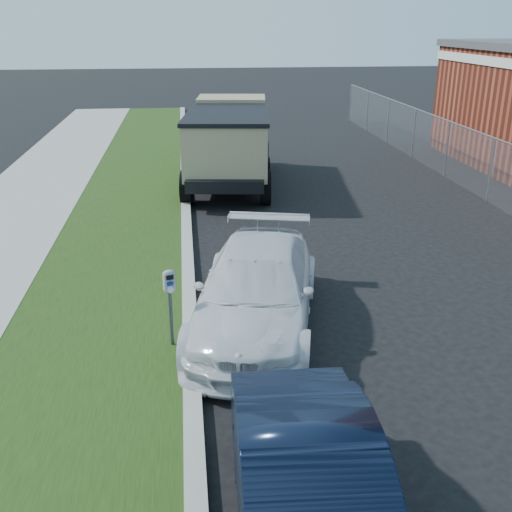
{
  "coord_description": "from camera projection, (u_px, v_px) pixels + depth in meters",
  "views": [
    {
      "loc": [
        -2.55,
        -8.66,
        4.84
      ],
      "look_at": [
        -1.4,
        1.0,
        1.0
      ],
      "focal_mm": 42.0,
      "sensor_mm": 36.0,
      "label": 1
    }
  ],
  "objects": [
    {
      "name": "streetside",
      "position": [
        30.0,
        292.0,
        11.27
      ],
      "size": [
        6.12,
        50.0,
        0.15
      ],
      "color": "gray",
      "rests_on": "ground"
    },
    {
      "name": "chainlink_fence",
      "position": [
        493.0,
        158.0,
        16.73
      ],
      "size": [
        0.06,
        30.06,
        30.0
      ],
      "color": "slate",
      "rests_on": "ground"
    },
    {
      "name": "navy_sedan",
      "position": [
        313.0,
        507.0,
        5.54
      ],
      "size": [
        1.49,
        3.96,
        1.29
      ],
      "primitive_type": "imported",
      "rotation": [
        0.0,
        0.0,
        -0.03
      ],
      "color": "black",
      "rests_on": "ground"
    },
    {
      "name": "white_wagon",
      "position": [
        256.0,
        289.0,
        9.95
      ],
      "size": [
        2.92,
        4.99,
        1.36
      ],
      "primitive_type": "imported",
      "rotation": [
        0.0,
        0.0,
        -0.23
      ],
      "color": "silver",
      "rests_on": "ground"
    },
    {
      "name": "ground",
      "position": [
        346.0,
        329.0,
        10.06
      ],
      "size": [
        120.0,
        120.0,
        0.0
      ],
      "primitive_type": "plane",
      "color": "black",
      "rests_on": "ground"
    },
    {
      "name": "dump_truck",
      "position": [
        229.0,
        139.0,
        18.75
      ],
      "size": [
        3.14,
        6.48,
        2.45
      ],
      "rotation": [
        0.0,
        0.0,
        -0.12
      ],
      "color": "black",
      "rests_on": "ground"
    },
    {
      "name": "parking_meter",
      "position": [
        170.0,
        291.0,
        9.01
      ],
      "size": [
        0.2,
        0.16,
        1.27
      ],
      "rotation": [
        0.0,
        0.0,
        0.29
      ],
      "color": "#3F4247",
      "rests_on": "ground"
    }
  ]
}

